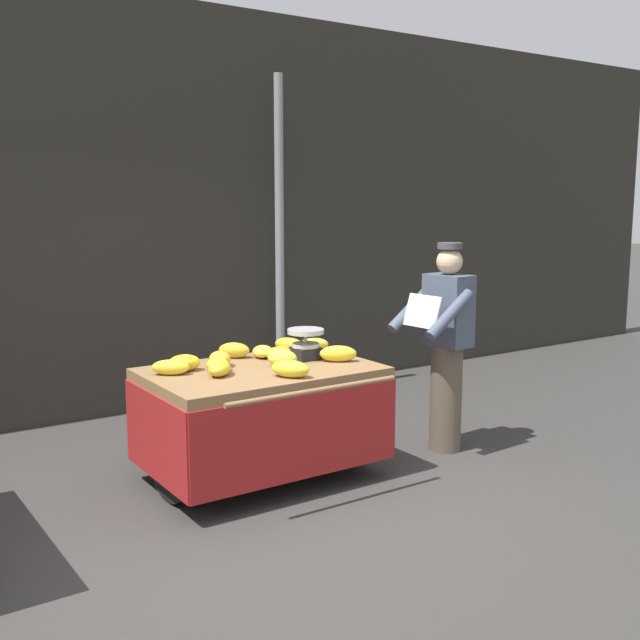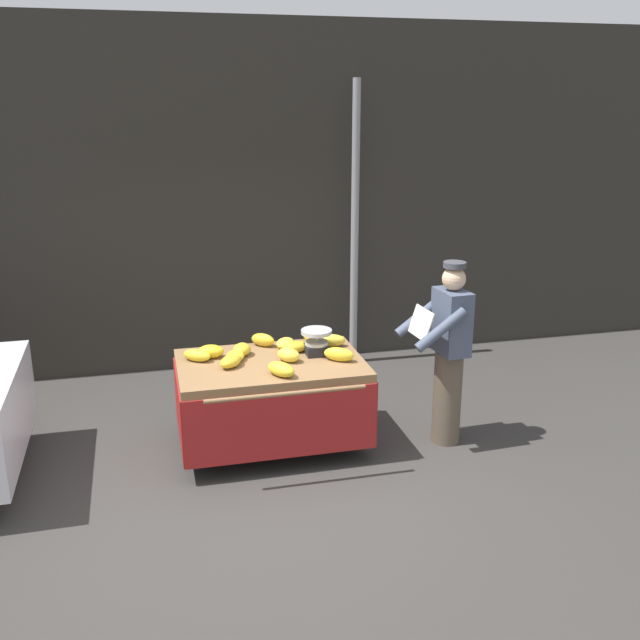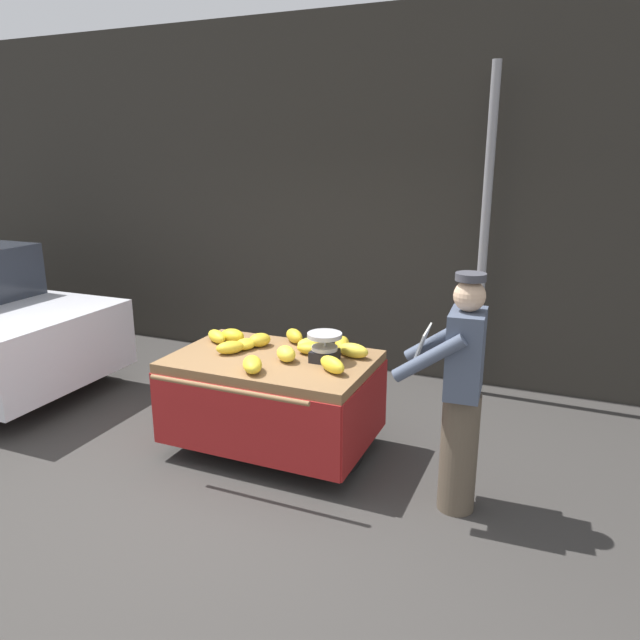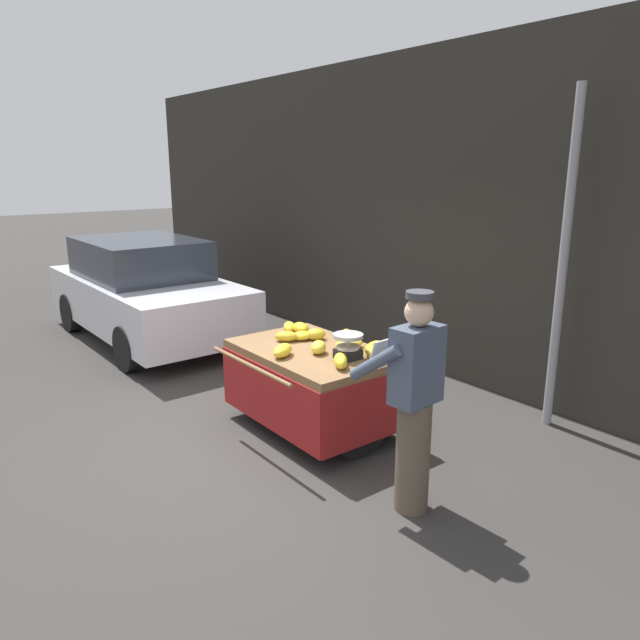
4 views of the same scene
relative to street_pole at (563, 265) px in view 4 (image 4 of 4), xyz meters
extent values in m
plane|color=#383533|center=(-1.57, -2.63, -1.65)|extent=(60.00, 60.00, 0.00)
cube|color=#2D2B26|center=(-1.57, 0.40, 0.32)|extent=(16.00, 0.24, 3.94)
cylinder|color=gray|center=(0.00, 0.00, 0.00)|extent=(0.09, 0.09, 3.29)
cube|color=olive|center=(-1.36, -1.99, -0.84)|extent=(1.64, 1.06, 0.08)
cylinder|color=black|center=(-2.10, -1.99, -1.28)|extent=(0.05, 0.74, 0.74)
cylinder|color=#B7B7BC|center=(-2.13, -1.99, -1.28)|extent=(0.01, 0.13, 0.13)
cylinder|color=black|center=(-0.62, -1.99, -1.28)|extent=(0.05, 0.74, 0.74)
cylinder|color=#B7B7BC|center=(-0.59, -1.99, -1.28)|extent=(0.01, 0.13, 0.13)
cylinder|color=#4C4742|center=(-1.36, -1.54, -1.26)|extent=(0.05, 0.05, 0.77)
cube|color=maroon|center=(-1.36, -2.52, -1.18)|extent=(1.64, 0.02, 0.60)
cube|color=maroon|center=(-1.36, -1.46, -1.18)|extent=(1.64, 0.02, 0.60)
cube|color=maroon|center=(-2.18, -1.99, -1.18)|extent=(0.02, 1.06, 0.60)
cube|color=maroon|center=(-0.54, -1.99, -1.18)|extent=(0.02, 1.06, 0.60)
cylinder|color=olive|center=(-1.36, -2.70, -0.82)|extent=(1.31, 0.04, 0.04)
cube|color=black|center=(-0.92, -1.91, -0.76)|extent=(0.20, 0.20, 0.09)
cylinder|color=#B7B7BC|center=(-0.92, -1.91, -0.66)|extent=(0.02, 0.02, 0.11)
cylinder|color=#B7B7BC|center=(-0.92, -1.91, -0.58)|extent=(0.28, 0.28, 0.04)
cylinder|color=#B7B7BC|center=(-0.92, -1.91, -0.69)|extent=(0.21, 0.21, 0.03)
ellipsoid|color=yellow|center=(-0.74, -1.74, -0.74)|extent=(0.29, 0.17, 0.12)
ellipsoid|color=gold|center=(-1.58, -1.78, -0.74)|extent=(0.22, 0.25, 0.12)
ellipsoid|color=gold|center=(-1.36, -1.57, -0.74)|extent=(0.26, 0.25, 0.12)
ellipsoid|color=yellow|center=(-0.77, -2.13, -0.74)|extent=(0.30, 0.25, 0.12)
ellipsoid|color=yellow|center=(-1.16, -1.67, -0.76)|extent=(0.25, 0.28, 0.09)
ellipsoid|color=gold|center=(-1.08, -1.80, -0.75)|extent=(0.27, 0.16, 0.10)
ellipsoid|color=gold|center=(-1.72, -2.05, -0.75)|extent=(0.27, 0.28, 0.11)
ellipsoid|color=yellow|center=(-1.99, -1.83, -0.75)|extent=(0.28, 0.25, 0.11)
ellipsoid|color=gold|center=(-1.86, -1.77, -0.74)|extent=(0.26, 0.20, 0.12)
ellipsoid|color=yellow|center=(-1.20, -2.04, -0.74)|extent=(0.25, 0.26, 0.12)
ellipsoid|color=gold|center=(-0.88, -1.62, -0.74)|extent=(0.21, 0.32, 0.12)
ellipsoid|color=yellow|center=(-1.33, -2.35, -0.74)|extent=(0.28, 0.32, 0.12)
ellipsoid|color=yellow|center=(-1.66, -1.90, -0.76)|extent=(0.20, 0.23, 0.09)
cylinder|color=brown|center=(0.24, -2.24, -1.21)|extent=(0.26, 0.26, 0.88)
cube|color=#475166|center=(0.24, -2.24, -0.48)|extent=(0.26, 0.40, 0.58)
sphere|color=#DBB28E|center=(0.24, -2.24, -0.08)|extent=(0.21, 0.21, 0.21)
cylinder|color=#3F3F47|center=(0.24, -2.24, 0.04)|extent=(0.20, 0.20, 0.05)
cylinder|color=#475166|center=(0.04, -2.47, -0.47)|extent=(0.48, 0.12, 0.37)
cylinder|color=#475166|center=(0.01, -2.05, -0.47)|extent=(0.48, 0.12, 0.37)
cube|color=silver|center=(-0.06, -2.27, -0.46)|extent=(0.12, 0.35, 0.25)
cube|color=silver|center=(-5.41, -2.05, -1.05)|extent=(3.92, 1.74, 0.70)
cube|color=#2D333D|center=(-5.56, -2.05, -0.42)|extent=(2.04, 1.52, 0.56)
cylinder|color=black|center=(-4.21, -1.26, -1.35)|extent=(0.60, 0.19, 0.60)
cylinder|color=black|center=(-4.19, -2.82, -1.35)|extent=(0.60, 0.19, 0.60)
cylinder|color=black|center=(-6.62, -1.28, -1.35)|extent=(0.60, 0.19, 0.60)
cylinder|color=black|center=(-6.61, -2.85, -1.35)|extent=(0.60, 0.19, 0.60)
camera|label=1|loc=(-4.01, -6.69, 0.41)|focal=42.59mm
camera|label=2|loc=(-2.36, -7.87, 1.42)|focal=40.18mm
camera|label=3|loc=(0.82, -6.09, 0.81)|focal=33.46mm
camera|label=4|loc=(3.03, -5.29, 0.93)|focal=33.27mm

